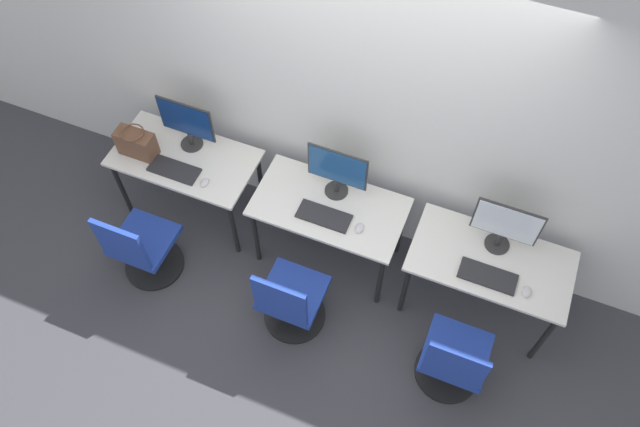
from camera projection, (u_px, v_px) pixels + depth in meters
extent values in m
plane|color=#3D3D42|center=(314.00, 284.00, 5.04)|extent=(20.00, 20.00, 0.00)
cube|color=silver|center=(354.00, 101.00, 4.25)|extent=(12.00, 0.05, 2.80)
cube|color=silver|center=(184.00, 158.00, 4.87)|extent=(1.13, 0.60, 0.02)
cylinder|color=black|center=(122.00, 189.00, 5.14)|extent=(0.04, 0.04, 0.69)
cylinder|color=black|center=(234.00, 228.00, 4.93)|extent=(0.04, 0.04, 0.69)
cylinder|color=black|center=(153.00, 145.00, 5.40)|extent=(0.04, 0.04, 0.69)
cylinder|color=black|center=(261.00, 181.00, 5.19)|extent=(0.04, 0.04, 0.69)
cylinder|color=#2D2D2D|center=(192.00, 144.00, 4.93)|extent=(0.18, 0.18, 0.01)
cylinder|color=#2D2D2D|center=(191.00, 138.00, 4.87)|extent=(0.04, 0.04, 0.12)
cube|color=#2D2D2D|center=(186.00, 119.00, 4.69)|extent=(0.45, 0.01, 0.33)
cube|color=navy|center=(185.00, 120.00, 4.69)|extent=(0.43, 0.01, 0.31)
cube|color=#262628|center=(174.00, 170.00, 4.78)|extent=(0.40, 0.17, 0.02)
ellipsoid|color=silver|center=(205.00, 182.00, 4.70)|extent=(0.06, 0.09, 0.03)
cylinder|color=black|center=(155.00, 264.00, 5.12)|extent=(0.48, 0.48, 0.03)
cylinder|color=black|center=(150.00, 253.00, 4.97)|extent=(0.04, 0.04, 0.34)
cube|color=navy|center=(144.00, 240.00, 4.80)|extent=(0.44, 0.44, 0.05)
cube|color=navy|center=(121.00, 245.00, 4.50)|extent=(0.40, 0.04, 0.44)
cube|color=silver|center=(329.00, 207.00, 4.61)|extent=(1.13, 0.60, 0.02)
cylinder|color=black|center=(256.00, 236.00, 4.89)|extent=(0.04, 0.04, 0.69)
cylinder|color=black|center=(380.00, 280.00, 4.67)|extent=(0.04, 0.04, 0.69)
cylinder|color=black|center=(282.00, 188.00, 5.15)|extent=(0.04, 0.04, 0.69)
cylinder|color=black|center=(401.00, 228.00, 4.93)|extent=(0.04, 0.04, 0.69)
cylinder|color=#2D2D2D|center=(336.00, 191.00, 4.67)|extent=(0.18, 0.18, 0.01)
cylinder|color=#2D2D2D|center=(337.00, 185.00, 4.62)|extent=(0.04, 0.04, 0.12)
cube|color=#2D2D2D|center=(338.00, 167.00, 4.44)|extent=(0.45, 0.01, 0.33)
cube|color=navy|center=(337.00, 168.00, 4.44)|extent=(0.43, 0.01, 0.31)
cube|color=#262628|center=(324.00, 216.00, 4.54)|extent=(0.40, 0.17, 0.02)
ellipsoid|color=silver|center=(359.00, 228.00, 4.48)|extent=(0.06, 0.09, 0.03)
cylinder|color=black|center=(295.00, 315.00, 4.87)|extent=(0.48, 0.48, 0.03)
cylinder|color=black|center=(294.00, 304.00, 4.72)|extent=(0.04, 0.04, 0.34)
cube|color=navy|center=(293.00, 293.00, 4.55)|extent=(0.44, 0.44, 0.05)
cube|color=navy|center=(280.00, 301.00, 4.25)|extent=(0.40, 0.04, 0.44)
cube|color=silver|center=(492.00, 261.00, 4.36)|extent=(1.13, 0.60, 0.02)
cylinder|color=black|center=(405.00, 289.00, 4.63)|extent=(0.04, 0.04, 0.69)
cylinder|color=black|center=(543.00, 338.00, 4.42)|extent=(0.04, 0.04, 0.69)
cylinder|color=black|center=(424.00, 236.00, 4.89)|extent=(0.04, 0.04, 0.69)
cylinder|color=black|center=(556.00, 280.00, 4.68)|extent=(0.04, 0.04, 0.69)
cylinder|color=#2D2D2D|center=(497.00, 244.00, 4.41)|extent=(0.18, 0.18, 0.01)
cylinder|color=#2D2D2D|center=(499.00, 239.00, 4.36)|extent=(0.04, 0.04, 0.12)
cube|color=#2D2D2D|center=(507.00, 222.00, 4.18)|extent=(0.45, 0.01, 0.33)
cube|color=silver|center=(507.00, 223.00, 4.18)|extent=(0.43, 0.01, 0.31)
cube|color=#262628|center=(488.00, 276.00, 4.27)|extent=(0.40, 0.17, 0.02)
ellipsoid|color=silver|center=(527.00, 292.00, 4.20)|extent=(0.06, 0.09, 0.03)
cylinder|color=black|center=(447.00, 371.00, 4.62)|extent=(0.48, 0.48, 0.03)
cylinder|color=black|center=(451.00, 363.00, 4.47)|extent=(0.04, 0.04, 0.34)
cube|color=navy|center=(456.00, 352.00, 4.30)|extent=(0.44, 0.44, 0.05)
cube|color=navy|center=(455.00, 366.00, 3.99)|extent=(0.40, 0.04, 0.44)
cube|color=brown|center=(136.00, 144.00, 4.79)|extent=(0.30, 0.14, 0.22)
torus|color=brown|center=(132.00, 132.00, 4.68)|extent=(0.18, 0.18, 0.01)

